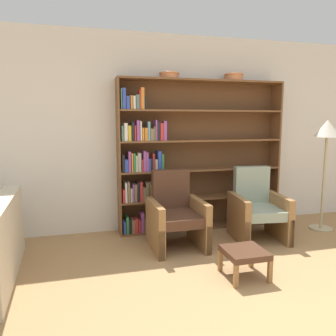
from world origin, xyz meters
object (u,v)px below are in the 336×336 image
Objects in this scene: bookshelf at (184,158)px; bowl_terracotta at (169,75)px; bowl_copper at (234,77)px; armchair_cushioned at (257,209)px; footstool at (245,254)px; armchair_leather at (176,215)px; floor_lamp at (327,137)px.

bowl_terracotta is at bearing -175.59° from bookshelf.
bowl_copper is 1.89m from armchair_cushioned.
armchair_leather is at bearing 114.26° from footstool.
armchair_leather and armchair_cushioned have the same top height.
bowl_terracotta is 0.99× the size of bowl_copper.
floor_lamp reaches higher than armchair_leather.
bowl_copper reaches higher than footstool.
bowl_copper reaches higher than floor_lamp.
armchair_leather reaches higher than footstool.
floor_lamp is 2.35m from footstool.
armchair_cushioned is 1.45m from floor_lamp.
bowl_terracotta is 0.30× the size of armchair_leather.
bookshelf is 2.55× the size of armchair_leather.
bowl_copper is at bearing 156.15° from floor_lamp.
bookshelf is 0.95m from armchair_leather.
armchair_leather is 2.35× the size of footstool.
bowl_terracotta is 2.15m from armchair_cushioned.
armchair_cushioned is at bearing -30.77° from bowl_terracotta.
bowl_terracotta reaches higher than armchair_leather.
floor_lamp is at bearing -179.20° from armchair_leather.
footstool is at bearing -85.47° from bookshelf.
bowl_terracotta is (-0.23, -0.02, 1.14)m from bookshelf.
bowl_copper is at bearing 69.46° from footstool.
floor_lamp is at bearing -13.83° from bowl_terracotta.
armchair_cushioned is at bearing -38.04° from bookshelf.
armchair_cushioned is (0.09, -0.62, -1.78)m from bowl_copper.
bowl_copper is (0.72, -0.02, 1.15)m from bookshelf.
footstool is (0.44, -0.97, -0.16)m from armchair_leather.
armchair_leather is at bearing -97.63° from bowl_terracotta.
bookshelf reaches higher than floor_lamp.
bowl_terracotta is at bearing -99.21° from armchair_leather.
bowl_copper reaches higher than bowl_terracotta.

